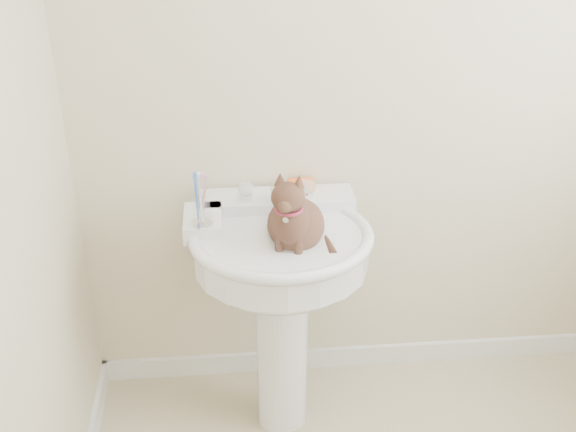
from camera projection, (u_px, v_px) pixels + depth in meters
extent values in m
cube|color=white|center=(367.00, 355.00, 3.05)|extent=(2.20, 0.02, 0.09)
cylinder|color=white|center=(282.00, 352.00, 2.63)|extent=(0.19, 0.19, 0.66)
cylinder|color=white|center=(281.00, 251.00, 2.42)|extent=(0.59, 0.59, 0.13)
ellipsoid|color=white|center=(282.00, 267.00, 2.45)|extent=(0.54, 0.47, 0.21)
torus|color=white|center=(281.00, 236.00, 2.39)|extent=(0.62, 0.62, 0.04)
cube|color=white|center=(277.00, 203.00, 2.56)|extent=(0.55, 0.15, 0.06)
cube|color=white|center=(203.00, 223.00, 2.44)|extent=(0.13, 0.20, 0.06)
cylinder|color=silver|center=(277.00, 195.00, 2.50)|extent=(0.05, 0.05, 0.05)
cylinder|color=silver|center=(278.00, 194.00, 2.44)|extent=(0.04, 0.04, 0.14)
sphere|color=white|center=(245.00, 188.00, 2.50)|extent=(0.06, 0.06, 0.06)
sphere|color=white|center=(308.00, 186.00, 2.52)|extent=(0.06, 0.06, 0.06)
cube|color=orange|center=(302.00, 185.00, 2.59)|extent=(0.09, 0.06, 0.03)
cylinder|color=silver|center=(202.00, 224.00, 2.37)|extent=(0.07, 0.07, 0.01)
cylinder|color=white|center=(201.00, 211.00, 2.34)|extent=(0.06, 0.06, 0.09)
cylinder|color=blue|center=(197.00, 198.00, 2.32)|extent=(0.01, 0.01, 0.17)
cylinder|color=white|center=(200.00, 198.00, 2.32)|extent=(0.01, 0.01, 0.17)
cylinder|color=pink|center=(204.00, 198.00, 2.32)|extent=(0.01, 0.01, 0.17)
ellipsoid|color=#513323|center=(294.00, 224.00, 2.36)|extent=(0.19, 0.22, 0.17)
ellipsoid|color=#513323|center=(296.00, 221.00, 2.26)|extent=(0.12, 0.12, 0.15)
ellipsoid|color=#513323|center=(297.00, 198.00, 2.19)|extent=(0.11, 0.10, 0.10)
cone|color=#513323|center=(287.00, 181.00, 2.18)|extent=(0.04, 0.04, 0.04)
cone|color=#513323|center=(307.00, 180.00, 2.19)|extent=(0.04, 0.04, 0.04)
cylinder|color=#513323|center=(323.00, 235.00, 2.41)|extent=(0.03, 0.03, 0.20)
torus|color=maroon|center=(297.00, 209.00, 2.22)|extent=(0.09, 0.09, 0.01)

